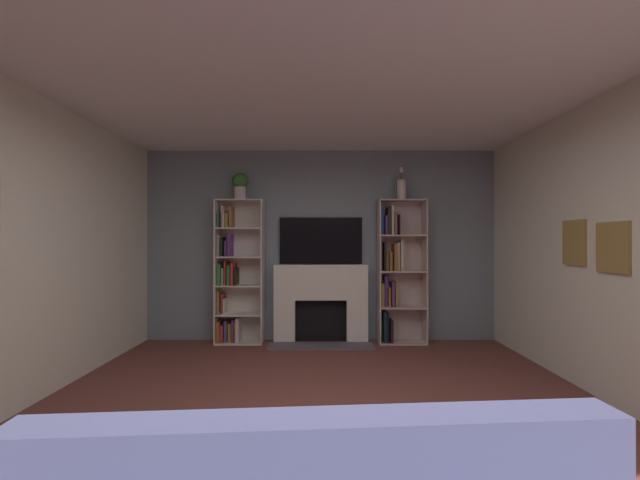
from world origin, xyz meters
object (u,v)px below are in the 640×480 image
object	(u,v)px
fireplace	(320,301)
vase_with_flowers	(400,188)
bookshelf_right	(394,270)
bookshelf_left	(234,276)
tv	(320,241)
potted_plant	(239,185)

from	to	relation	value
fireplace	vase_with_flowers	world-z (taller)	vase_with_flowers
fireplace	vase_with_flowers	bearing A→B (deg)	-1.80
vase_with_flowers	bookshelf_right	bearing A→B (deg)	154.64
bookshelf_left	vase_with_flowers	size ratio (longest dim) A/B	4.23
tv	bookshelf_left	distance (m)	1.28
bookshelf_left	bookshelf_right	xyz separation A→B (m)	(2.21, 0.00, 0.08)
vase_with_flowers	bookshelf_left	bearing A→B (deg)	179.05
bookshelf_left	tv	bearing A→B (deg)	3.95
potted_plant	bookshelf_right	bearing A→B (deg)	1.04
fireplace	tv	bearing A→B (deg)	90.00
fireplace	potted_plant	distance (m)	1.95
bookshelf_left	potted_plant	world-z (taller)	potted_plant
tv	vase_with_flowers	bearing A→B (deg)	-6.16
tv	bookshelf_right	world-z (taller)	bookshelf_right
bookshelf_right	vase_with_flowers	bearing A→B (deg)	-25.36
bookshelf_right	potted_plant	distance (m)	2.44
potted_plant	vase_with_flowers	distance (m)	2.22
fireplace	vase_with_flowers	xyz separation A→B (m)	(1.11, -0.03, 1.55)
fireplace	bookshelf_left	size ratio (longest dim) A/B	0.71
tv	bookshelf_right	xyz separation A→B (m)	(1.03, -0.08, -0.41)
tv	potted_plant	bearing A→B (deg)	-173.82
bookshelf_left	fireplace	bearing A→B (deg)	-0.16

